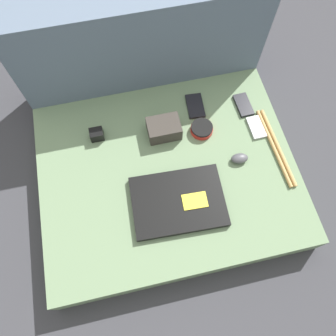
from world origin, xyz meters
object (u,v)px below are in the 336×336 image
Objects in this scene: phone_silver at (243,105)px; charger_brick at (97,134)px; laptop at (178,201)px; camera_pouch at (164,129)px; phone_small at (256,127)px; speaker_puck at (202,129)px; computer_mouse at (240,158)px; phone_black at (195,106)px.

charger_brick is (-0.62, -0.01, 0.02)m from phone_silver.
laptop is 0.42m from charger_brick.
laptop is 6.70× the size of charger_brick.
phone_small is at bearing -9.35° from camera_pouch.
phone_small is at bearing -83.59° from phone_silver.
laptop is 3.39× the size of phone_small.
speaker_puck is 1.74× the size of charger_brick.
computer_mouse reaches higher than phone_silver.
phone_silver is at bearing 20.97° from speaker_puck.
laptop is 0.45m from phone_small.
charger_brick is (-0.53, 0.22, 0.01)m from computer_mouse.
charger_brick is (-0.25, 0.34, 0.01)m from laptop.
speaker_puck is 0.81× the size of phone_silver.
camera_pouch is (-0.26, 0.18, 0.02)m from computer_mouse.
camera_pouch reaches higher than computer_mouse.
computer_mouse is at bearing -65.14° from phone_black.
computer_mouse is 0.32m from camera_pouch.
phone_silver is at bearing 97.67° from phone_small.
phone_black is at bearing 166.31° from phone_silver.
camera_pouch reaches higher than phone_small.
computer_mouse is 0.77× the size of speaker_puck.
computer_mouse is (0.27, 0.12, 0.00)m from laptop.
phone_black is at bearing 115.11° from computer_mouse.
phone_small is at bearing 52.07° from computer_mouse.
laptop is at bearing -149.23° from phone_small.
phone_small is at bearing -9.03° from charger_brick.
speaker_puck is at bearing 128.61° from computer_mouse.
charger_brick is at bearing 129.57° from laptop.
laptop is 2.87× the size of phone_black.
charger_brick is (-0.42, -0.05, 0.02)m from phone_black.
laptop is at bearing -138.36° from phone_silver.
phone_black is (0.17, 0.39, -0.01)m from laptop.
phone_small is 0.80× the size of camera_pouch.
phone_silver is at bearing 8.64° from camera_pouch.
laptop is at bearing -108.74° from phone_black.
laptop reaches higher than phone_silver.
charger_brick is at bearing 171.42° from camera_pouch.
speaker_puck reaches higher than phone_small.
camera_pouch is (-0.35, -0.05, 0.03)m from phone_silver.
speaker_puck reaches higher than phone_black.
phone_black is 2.34× the size of charger_brick.
speaker_puck is 0.12m from phone_black.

